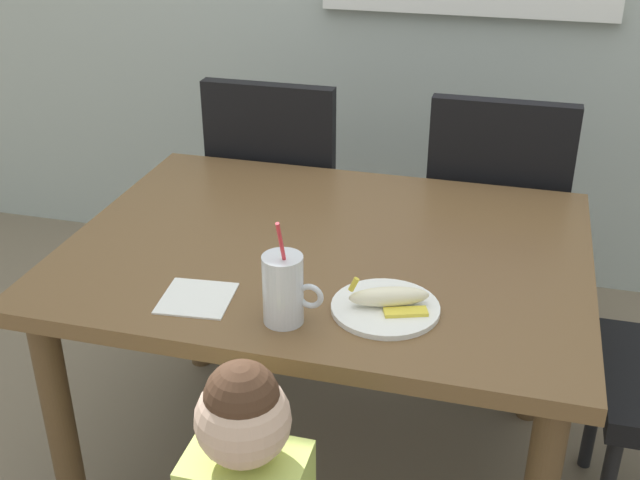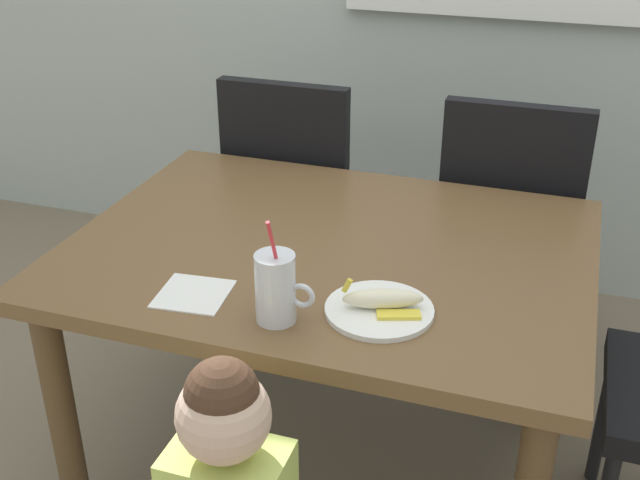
{
  "view_description": "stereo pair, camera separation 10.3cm",
  "coord_description": "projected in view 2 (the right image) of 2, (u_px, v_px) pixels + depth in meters",
  "views": [
    {
      "loc": [
        0.42,
        -1.66,
        1.62
      ],
      "look_at": [
        0.01,
        -0.1,
        0.79
      ],
      "focal_mm": 44.1,
      "sensor_mm": 36.0,
      "label": 1
    },
    {
      "loc": [
        0.52,
        -1.63,
        1.62
      ],
      "look_at": [
        0.01,
        -0.1,
        0.79
      ],
      "focal_mm": 44.1,
      "sensor_mm": 36.0,
      "label": 2
    }
  ],
  "objects": [
    {
      "name": "ground_plane",
      "position": [
        328.0,
        470.0,
        2.26
      ],
      "size": [
        24.0,
        24.0,
        0.0
      ],
      "primitive_type": "plane",
      "color": "#7A6B56"
    },
    {
      "name": "dining_table",
      "position": [
        329.0,
        280.0,
        1.97
      ],
      "size": [
        1.26,
        0.96,
        0.73
      ],
      "color": "brown",
      "rests_on": "ground"
    },
    {
      "name": "dining_chair_left",
      "position": [
        297.0,
        195.0,
        2.66
      ],
      "size": [
        0.44,
        0.45,
        0.96
      ],
      "rotation": [
        0.0,
        0.0,
        3.14
      ],
      "color": "black",
      "rests_on": "ground"
    },
    {
      "name": "dining_chair_right",
      "position": [
        509.0,
        223.0,
        2.47
      ],
      "size": [
        0.44,
        0.45,
        0.96
      ],
      "rotation": [
        0.0,
        0.0,
        3.14
      ],
      "color": "black",
      "rests_on": "ground"
    },
    {
      "name": "milk_cup",
      "position": [
        276.0,
        291.0,
        1.59
      ],
      "size": [
        0.13,
        0.09,
        0.25
      ],
      "color": "silver",
      "rests_on": "dining_table"
    },
    {
      "name": "snack_plate",
      "position": [
        379.0,
        310.0,
        1.65
      ],
      "size": [
        0.23,
        0.23,
        0.01
      ],
      "primitive_type": "cylinder",
      "color": "white",
      "rests_on": "dining_table"
    },
    {
      "name": "peeled_banana",
      "position": [
        384.0,
        299.0,
        1.63
      ],
      "size": [
        0.18,
        0.13,
        0.07
      ],
      "rotation": [
        0.0,
        0.0,
        0.34
      ],
      "color": "#F4EAC6",
      "rests_on": "snack_plate"
    },
    {
      "name": "paper_napkin",
      "position": [
        193.0,
        294.0,
        1.71
      ],
      "size": [
        0.16,
        0.16,
        0.0
      ],
      "primitive_type": "cube",
      "rotation": [
        0.0,
        0.0,
        0.09
      ],
      "color": "white",
      "rests_on": "dining_table"
    }
  ]
}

